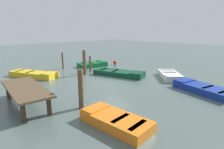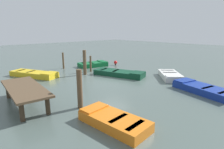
{
  "view_description": "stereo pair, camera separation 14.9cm",
  "coord_description": "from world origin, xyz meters",
  "px_view_note": "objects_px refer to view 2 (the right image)",
  "views": [
    {
      "loc": [
        -9.65,
        9.42,
        3.66
      ],
      "look_at": [
        0.0,
        0.0,
        0.35
      ],
      "focal_mm": 29.39,
      "sensor_mm": 36.0,
      "label": 1
    },
    {
      "loc": [
        -9.76,
        9.31,
        3.66
      ],
      "look_at": [
        0.0,
        0.0,
        0.35
      ],
      "focal_mm": 29.39,
      "sensor_mm": 36.0,
      "label": 2
    }
  ],
  "objects_px": {
    "rowboat_yellow": "(34,74)",
    "mooring_piling_mid_left": "(80,89)",
    "rowboat_blue": "(203,89)",
    "mooring_piling_mid_right": "(63,61)",
    "dock_segment": "(25,90)",
    "mooring_piling_far_right": "(85,62)",
    "rowboat_white": "(170,75)",
    "rowboat_dark_green": "(119,73)",
    "marker_buoy": "(116,63)",
    "rowboat_orange": "(113,120)",
    "rowboat_green": "(93,64)",
    "mooring_piling_far_left": "(91,64)"
  },
  "relations": [
    {
      "from": "rowboat_yellow",
      "to": "mooring_piling_mid_left",
      "type": "height_order",
      "value": "mooring_piling_mid_left"
    },
    {
      "from": "rowboat_blue",
      "to": "mooring_piling_mid_right",
      "type": "bearing_deg",
      "value": 25.69
    },
    {
      "from": "dock_segment",
      "to": "mooring_piling_far_right",
      "type": "relative_size",
      "value": 2.09
    },
    {
      "from": "mooring_piling_mid_right",
      "to": "mooring_piling_mid_left",
      "type": "bearing_deg",
      "value": 155.36
    },
    {
      "from": "rowboat_blue",
      "to": "mooring_piling_far_right",
      "type": "height_order",
      "value": "mooring_piling_far_right"
    },
    {
      "from": "rowboat_white",
      "to": "rowboat_blue",
      "type": "xyz_separation_m",
      "value": [
        -3.01,
        1.61,
        -0.0
      ]
    },
    {
      "from": "rowboat_dark_green",
      "to": "rowboat_yellow",
      "type": "bearing_deg",
      "value": -149.34
    },
    {
      "from": "mooring_piling_mid_right",
      "to": "marker_buoy",
      "type": "xyz_separation_m",
      "value": [
        -2.25,
        -4.83,
        -0.49
      ]
    },
    {
      "from": "mooring_piling_far_right",
      "to": "rowboat_orange",
      "type": "bearing_deg",
      "value": 151.75
    },
    {
      "from": "rowboat_white",
      "to": "mooring_piling_mid_right",
      "type": "xyz_separation_m",
      "value": [
        8.97,
        4.15,
        0.56
      ]
    },
    {
      "from": "rowboat_dark_green",
      "to": "mooring_piling_far_right",
      "type": "xyz_separation_m",
      "value": [
        2.28,
        1.79,
        0.8
      ]
    },
    {
      "from": "rowboat_blue",
      "to": "mooring_piling_mid_left",
      "type": "distance_m",
      "value": 7.34
    },
    {
      "from": "mooring_piling_mid_left",
      "to": "rowboat_orange",
      "type": "bearing_deg",
      "value": 179.76
    },
    {
      "from": "dock_segment",
      "to": "rowboat_blue",
      "type": "xyz_separation_m",
      "value": [
        -5.29,
        -8.35,
        -0.6
      ]
    },
    {
      "from": "marker_buoy",
      "to": "rowboat_yellow",
      "type": "bearing_deg",
      "value": 82.68
    },
    {
      "from": "mooring_piling_far_right",
      "to": "mooring_piling_mid_left",
      "type": "height_order",
      "value": "mooring_piling_far_right"
    },
    {
      "from": "marker_buoy",
      "to": "mooring_piling_far_right",
      "type": "bearing_deg",
      "value": 103.85
    },
    {
      "from": "rowboat_blue",
      "to": "rowboat_green",
      "type": "height_order",
      "value": "same"
    },
    {
      "from": "rowboat_blue",
      "to": "marker_buoy",
      "type": "distance_m",
      "value": 10.0
    },
    {
      "from": "mooring_piling_far_right",
      "to": "mooring_piling_far_left",
      "type": "height_order",
      "value": "mooring_piling_far_right"
    },
    {
      "from": "rowboat_white",
      "to": "mooring_piling_far_right",
      "type": "relative_size",
      "value": 1.48
    },
    {
      "from": "rowboat_orange",
      "to": "marker_buoy",
      "type": "xyz_separation_m",
      "value": [
        8.85,
        -8.89,
        0.07
      ]
    },
    {
      "from": "rowboat_dark_green",
      "to": "mooring_piling_mid_left",
      "type": "relative_size",
      "value": 2.29
    },
    {
      "from": "rowboat_dark_green",
      "to": "mooring_piling_mid_right",
      "type": "bearing_deg",
      "value": 179.93
    },
    {
      "from": "rowboat_white",
      "to": "mooring_piling_far_left",
      "type": "distance_m",
      "value": 6.83
    },
    {
      "from": "mooring_piling_mid_left",
      "to": "dock_segment",
      "type": "bearing_deg",
      "value": 39.78
    },
    {
      "from": "mooring_piling_far_right",
      "to": "marker_buoy",
      "type": "distance_m",
      "value": 4.96
    },
    {
      "from": "rowboat_orange",
      "to": "rowboat_green",
      "type": "height_order",
      "value": "same"
    },
    {
      "from": "rowboat_green",
      "to": "mooring_piling_mid_left",
      "type": "height_order",
      "value": "mooring_piling_mid_left"
    },
    {
      "from": "rowboat_orange",
      "to": "rowboat_yellow",
      "type": "height_order",
      "value": "same"
    },
    {
      "from": "rowboat_yellow",
      "to": "rowboat_white",
      "type": "relative_size",
      "value": 1.37
    },
    {
      "from": "marker_buoy",
      "to": "dock_segment",
      "type": "bearing_deg",
      "value": 112.65
    },
    {
      "from": "rowboat_white",
      "to": "rowboat_blue",
      "type": "height_order",
      "value": "same"
    },
    {
      "from": "marker_buoy",
      "to": "rowboat_green",
      "type": "bearing_deg",
      "value": 61.5
    },
    {
      "from": "rowboat_white",
      "to": "mooring_piling_far_right",
      "type": "xyz_separation_m",
      "value": [
        5.54,
        4.08,
        0.8
      ]
    },
    {
      "from": "rowboat_yellow",
      "to": "mooring_piling_far_right",
      "type": "height_order",
      "value": "mooring_piling_far_right"
    },
    {
      "from": "mooring_piling_far_right",
      "to": "mooring_piling_far_left",
      "type": "distance_m",
      "value": 1.19
    },
    {
      "from": "dock_segment",
      "to": "mooring_piling_far_right",
      "type": "bearing_deg",
      "value": -54.85
    },
    {
      "from": "mooring_piling_mid_right",
      "to": "rowboat_blue",
      "type": "bearing_deg",
      "value": -168.03
    },
    {
      "from": "rowboat_orange",
      "to": "rowboat_yellow",
      "type": "bearing_deg",
      "value": -8.65
    },
    {
      "from": "dock_segment",
      "to": "marker_buoy",
      "type": "height_order",
      "value": "dock_segment"
    },
    {
      "from": "mooring_piling_mid_left",
      "to": "marker_buoy",
      "type": "bearing_deg",
      "value": -53.52
    },
    {
      "from": "mooring_piling_far_left",
      "to": "dock_segment",
      "type": "bearing_deg",
      "value": 118.93
    },
    {
      "from": "rowboat_dark_green",
      "to": "rowboat_blue",
      "type": "distance_m",
      "value": 6.32
    },
    {
      "from": "rowboat_blue",
      "to": "mooring_piling_far_left",
      "type": "relative_size",
      "value": 2.6
    },
    {
      "from": "mooring_piling_mid_right",
      "to": "marker_buoy",
      "type": "bearing_deg",
      "value": -114.94
    },
    {
      "from": "rowboat_orange",
      "to": "mooring_piling_far_left",
      "type": "height_order",
      "value": "mooring_piling_far_left"
    },
    {
      "from": "rowboat_dark_green",
      "to": "rowboat_white",
      "type": "xyz_separation_m",
      "value": [
        -3.27,
        -2.29,
        0.0
      ]
    },
    {
      "from": "rowboat_yellow",
      "to": "marker_buoy",
      "type": "bearing_deg",
      "value": 57.81
    },
    {
      "from": "rowboat_yellow",
      "to": "mooring_piling_far_left",
      "type": "bearing_deg",
      "value": 44.2
    }
  ]
}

